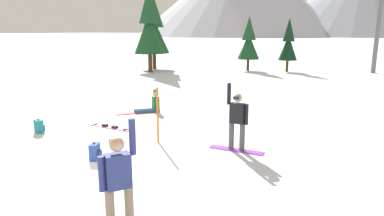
{
  "coord_description": "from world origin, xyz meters",
  "views": [
    {
      "loc": [
        6.88,
        -5.43,
        3.35
      ],
      "look_at": [
        1.75,
        3.82,
        1.0
      ],
      "focal_mm": 32.67,
      "sensor_mm": 36.0,
      "label": 1
    }
  ],
  "objects_px": {
    "snowboarder_midground": "(237,120)",
    "pine_tree_short": "(249,41)",
    "snowboarder_foreground": "(119,183)",
    "backpack_blue": "(95,152)",
    "pine_tree_young": "(149,26)",
    "trail_marker_pole": "(158,115)",
    "backpack_teal": "(39,127)",
    "snowboarder_background": "(151,104)",
    "pine_tree_leaning": "(154,29)",
    "loose_snowboard_far_spare": "(110,127)",
    "pine_tree_twin": "(288,43)"
  },
  "relations": [
    {
      "from": "snowboarder_foreground",
      "to": "snowboarder_midground",
      "type": "relative_size",
      "value": 1.03
    },
    {
      "from": "backpack_teal",
      "to": "pine_tree_leaning",
      "type": "xyz_separation_m",
      "value": [
        -8.08,
        18.25,
        3.26
      ]
    },
    {
      "from": "pine_tree_leaning",
      "to": "trail_marker_pole",
      "type": "bearing_deg",
      "value": -54.72
    },
    {
      "from": "pine_tree_leaning",
      "to": "pine_tree_twin",
      "type": "distance_m",
      "value": 11.48
    },
    {
      "from": "pine_tree_young",
      "to": "backpack_blue",
      "type": "bearing_deg",
      "value": -58.5
    },
    {
      "from": "snowboarder_foreground",
      "to": "pine_tree_twin",
      "type": "xyz_separation_m",
      "value": [
        -3.57,
        25.2,
        1.45
      ]
    },
    {
      "from": "snowboarder_midground",
      "to": "pine_tree_leaning",
      "type": "height_order",
      "value": "pine_tree_leaning"
    },
    {
      "from": "snowboarder_foreground",
      "to": "trail_marker_pole",
      "type": "bearing_deg",
      "value": 117.14
    },
    {
      "from": "trail_marker_pole",
      "to": "pine_tree_short",
      "type": "height_order",
      "value": "pine_tree_short"
    },
    {
      "from": "snowboarder_foreground",
      "to": "backpack_teal",
      "type": "relative_size",
      "value": 4.2
    },
    {
      "from": "backpack_teal",
      "to": "trail_marker_pole",
      "type": "height_order",
      "value": "trail_marker_pole"
    },
    {
      "from": "backpack_blue",
      "to": "pine_tree_young",
      "type": "distance_m",
      "value": 20.42
    },
    {
      "from": "snowboarder_foreground",
      "to": "snowboarder_background",
      "type": "distance_m",
      "value": 9.07
    },
    {
      "from": "backpack_blue",
      "to": "pine_tree_young",
      "type": "height_order",
      "value": "pine_tree_young"
    },
    {
      "from": "pine_tree_short",
      "to": "snowboarder_foreground",
      "type": "bearing_deg",
      "value": -74.66
    },
    {
      "from": "backpack_teal",
      "to": "backpack_blue",
      "type": "bearing_deg",
      "value": -15.42
    },
    {
      "from": "pine_tree_leaning",
      "to": "pine_tree_twin",
      "type": "relative_size",
      "value": 1.46
    },
    {
      "from": "snowboarder_midground",
      "to": "loose_snowboard_far_spare",
      "type": "bearing_deg",
      "value": 179.1
    },
    {
      "from": "pine_tree_short",
      "to": "pine_tree_young",
      "type": "distance_m",
      "value": 8.34
    },
    {
      "from": "trail_marker_pole",
      "to": "pine_tree_leaning",
      "type": "relative_size",
      "value": 0.27
    },
    {
      "from": "snowboarder_background",
      "to": "pine_tree_short",
      "type": "height_order",
      "value": "pine_tree_short"
    },
    {
      "from": "pine_tree_short",
      "to": "pine_tree_twin",
      "type": "height_order",
      "value": "pine_tree_short"
    },
    {
      "from": "loose_snowboard_far_spare",
      "to": "pine_tree_young",
      "type": "relative_size",
      "value": 0.26
    },
    {
      "from": "loose_snowboard_far_spare",
      "to": "pine_tree_short",
      "type": "distance_m",
      "value": 19.57
    },
    {
      "from": "snowboarder_background",
      "to": "loose_snowboard_far_spare",
      "type": "relative_size",
      "value": 0.87
    },
    {
      "from": "pine_tree_leaning",
      "to": "pine_tree_short",
      "type": "distance_m",
      "value": 8.27
    },
    {
      "from": "backpack_blue",
      "to": "pine_tree_short",
      "type": "distance_m",
      "value": 22.32
    },
    {
      "from": "backpack_teal",
      "to": "pine_tree_short",
      "type": "xyz_separation_m",
      "value": [
        -0.33,
        20.94,
        2.25
      ]
    },
    {
      "from": "snowboarder_midground",
      "to": "trail_marker_pole",
      "type": "height_order",
      "value": "snowboarder_midground"
    },
    {
      "from": "snowboarder_midground",
      "to": "pine_tree_short",
      "type": "distance_m",
      "value": 20.6
    },
    {
      "from": "backpack_teal",
      "to": "pine_tree_leaning",
      "type": "height_order",
      "value": "pine_tree_leaning"
    },
    {
      "from": "snowboarder_background",
      "to": "pine_tree_leaning",
      "type": "bearing_deg",
      "value": 124.56
    },
    {
      "from": "trail_marker_pole",
      "to": "pine_tree_short",
      "type": "xyz_separation_m",
      "value": [
        -4.4,
        19.88,
        1.61
      ]
    },
    {
      "from": "pine_tree_leaning",
      "to": "backpack_blue",
      "type": "bearing_deg",
      "value": -59.03
    },
    {
      "from": "snowboarder_background",
      "to": "pine_tree_twin",
      "type": "xyz_separation_m",
      "value": [
        1.25,
        17.54,
        2.05
      ]
    },
    {
      "from": "snowboarder_midground",
      "to": "pine_tree_short",
      "type": "xyz_separation_m",
      "value": [
        -6.77,
        19.39,
        1.57
      ]
    },
    {
      "from": "snowboarder_foreground",
      "to": "snowboarder_background",
      "type": "xyz_separation_m",
      "value": [
        -4.82,
        7.66,
        -0.6
      ]
    },
    {
      "from": "trail_marker_pole",
      "to": "pine_tree_young",
      "type": "relative_size",
      "value": 0.25
    },
    {
      "from": "loose_snowboard_far_spare",
      "to": "backpack_teal",
      "type": "bearing_deg",
      "value": -135.13
    },
    {
      "from": "loose_snowboard_far_spare",
      "to": "pine_tree_leaning",
      "type": "height_order",
      "value": "pine_tree_leaning"
    },
    {
      "from": "snowboarder_background",
      "to": "backpack_blue",
      "type": "height_order",
      "value": "snowboarder_background"
    },
    {
      "from": "backpack_teal",
      "to": "trail_marker_pole",
      "type": "xyz_separation_m",
      "value": [
        4.08,
        1.06,
        0.64
      ]
    },
    {
      "from": "snowboarder_midground",
      "to": "backpack_blue",
      "type": "bearing_deg",
      "value": -140.24
    },
    {
      "from": "snowboarder_background",
      "to": "backpack_blue",
      "type": "relative_size",
      "value": 3.3
    },
    {
      "from": "snowboarder_foreground",
      "to": "snowboarder_background",
      "type": "bearing_deg",
      "value": 122.2
    },
    {
      "from": "backpack_teal",
      "to": "pine_tree_leaning",
      "type": "relative_size",
      "value": 0.07
    },
    {
      "from": "snowboarder_background",
      "to": "loose_snowboard_far_spare",
      "type": "distance_m",
      "value": 2.72
    },
    {
      "from": "backpack_blue",
      "to": "snowboarder_background",
      "type": "bearing_deg",
      "value": 110.12
    },
    {
      "from": "snowboarder_background",
      "to": "trail_marker_pole",
      "type": "height_order",
      "value": "trail_marker_pole"
    },
    {
      "from": "pine_tree_short",
      "to": "backpack_blue",
      "type": "bearing_deg",
      "value": -80.23
    }
  ]
}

